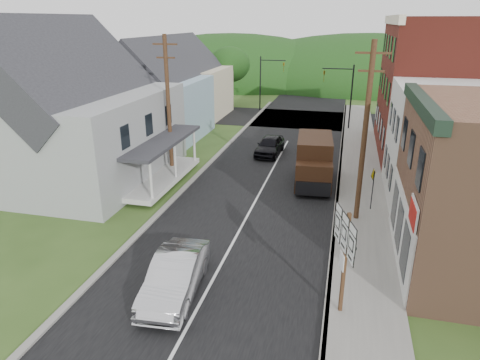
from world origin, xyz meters
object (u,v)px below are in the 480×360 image
Objects in this scene: delivery_van at (314,161)px; route_sign_cluster at (344,249)px; silver_sedan at (175,276)px; dark_sedan at (270,145)px; warning_sign at (373,183)px.

route_sign_cluster reaches higher than delivery_van.
dark_sedan is at bearing 84.12° from silver_sedan.
silver_sedan is at bearing -103.52° from warning_sign.
route_sign_cluster is 1.62× the size of warning_sign.
silver_sedan is 1.13× the size of dark_sedan.
dark_sedan is 11.59m from warning_sign.
dark_sedan is 1.80× the size of warning_sign.
dark_sedan is 1.11× the size of route_sign_cluster.
delivery_van is at bearing 158.44° from warning_sign.
dark_sedan is (0.24, 18.57, -0.06)m from silver_sedan.
silver_sedan is 2.03× the size of warning_sign.
route_sign_cluster is (6.04, 0.28, 1.83)m from silver_sedan.
route_sign_cluster is at bearing -74.10° from warning_sign.
route_sign_cluster is at bearing -2.46° from silver_sedan.
delivery_van is 2.32× the size of warning_sign.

